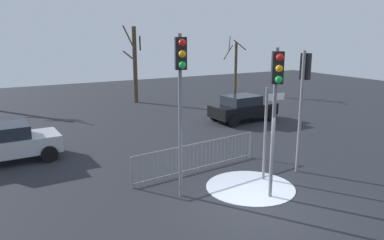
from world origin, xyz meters
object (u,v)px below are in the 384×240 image
(traffic_light_rear_left, at_px, (304,84))
(traffic_light_mid_right, at_px, (181,81))
(bare_tree_left, at_px, (135,63))
(car_black_trailing, at_px, (243,108))
(traffic_light_foreground_right, at_px, (276,91))
(car_silver_near, at_px, (6,143))
(bare_tree_right, at_px, (235,66))
(direction_sign_post, at_px, (267,129))

(traffic_light_rear_left, height_order, traffic_light_mid_right, traffic_light_mid_right)
(traffic_light_mid_right, xyz_separation_m, bare_tree_left, (4.42, 15.86, -0.77))
(traffic_light_mid_right, relative_size, car_black_trailing, 1.26)
(traffic_light_foreground_right, height_order, car_silver_near, traffic_light_foreground_right)
(traffic_light_mid_right, relative_size, bare_tree_right, 1.06)
(traffic_light_mid_right, distance_m, car_silver_near, 8.08)
(bare_tree_left, bearing_deg, traffic_light_mid_right, -105.57)
(traffic_light_mid_right, bearing_deg, traffic_light_foreground_right, 166.89)
(direction_sign_post, bearing_deg, bare_tree_right, 57.90)
(traffic_light_rear_left, height_order, car_silver_near, traffic_light_rear_left)
(traffic_light_mid_right, height_order, car_silver_near, traffic_light_mid_right)
(car_black_trailing, distance_m, bare_tree_right, 9.84)
(bare_tree_left, bearing_deg, car_black_trailing, -68.98)
(bare_tree_left, xyz_separation_m, bare_tree_right, (8.46, -0.26, -0.52))
(traffic_light_foreground_right, distance_m, car_black_trailing, 10.56)
(car_black_trailing, xyz_separation_m, bare_tree_left, (-3.26, 8.48, 2.03))
(traffic_light_mid_right, bearing_deg, bare_tree_left, -88.30)
(traffic_light_mid_right, relative_size, direction_sign_post, 1.54)
(traffic_light_foreground_right, bearing_deg, direction_sign_post, -91.99)
(traffic_light_rear_left, height_order, bare_tree_right, bare_tree_right)
(traffic_light_rear_left, distance_m, bare_tree_left, 15.84)
(bare_tree_left, bearing_deg, direction_sign_post, -94.46)
(direction_sign_post, bearing_deg, traffic_light_rear_left, 2.36)
(traffic_light_foreground_right, distance_m, direction_sign_post, 2.18)
(direction_sign_post, xyz_separation_m, car_silver_near, (-7.63, 6.18, -1.01))
(traffic_light_foreground_right, bearing_deg, bare_tree_right, -91.22)
(car_black_trailing, bearing_deg, direction_sign_post, -124.61)
(traffic_light_foreground_right, relative_size, bare_tree_right, 0.97)
(bare_tree_right, bearing_deg, car_black_trailing, -122.36)
(car_silver_near, xyz_separation_m, bare_tree_left, (8.87, 9.74, 2.03))
(traffic_light_rear_left, bearing_deg, traffic_light_foreground_right, -82.59)
(bare_tree_right, bearing_deg, direction_sign_post, -121.81)
(traffic_light_rear_left, xyz_separation_m, car_black_trailing, (2.86, 7.36, -2.40))
(traffic_light_foreground_right, xyz_separation_m, car_black_trailing, (5.35, 8.75, -2.53))
(car_black_trailing, bearing_deg, traffic_light_foreground_right, -124.83)
(car_silver_near, bearing_deg, bare_tree_left, 44.96)
(direction_sign_post, height_order, bare_tree_left, bare_tree_left)
(car_black_trailing, relative_size, bare_tree_left, 0.72)
(traffic_light_mid_right, xyz_separation_m, direction_sign_post, (3.18, -0.05, -1.80))
(traffic_light_mid_right, relative_size, traffic_light_foreground_right, 1.09)
(traffic_light_rear_left, distance_m, bare_tree_right, 17.56)
(direction_sign_post, xyz_separation_m, bare_tree_left, (1.24, 15.91, 1.02))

